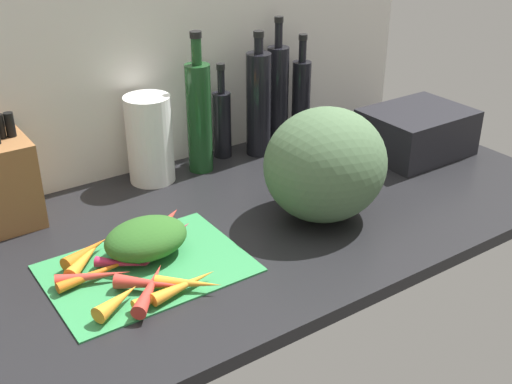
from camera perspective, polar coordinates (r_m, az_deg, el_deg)
The scene contains 26 objects.
ground_plane at distance 149.94cm, azimuth -2.28°, elevation -2.96°, with size 170.00×80.00×3.00cm, color black.
wall_back at distance 169.52cm, azimuth -9.62°, elevation 11.83°, with size 170.00×3.00×60.00cm, color silver.
cutting_board at distance 133.10cm, azimuth -9.69°, elevation -6.66°, with size 39.85×28.97×0.80cm, color #338C4C.
carrot_0 at distance 129.68cm, azimuth -14.31°, elevation -7.30°, with size 2.51×2.51×14.47cm, color red.
carrot_1 at distance 132.53cm, azimuth -11.99°, elevation -6.27°, with size 2.27×2.27×10.54cm, color #B2264C.
carrot_2 at distance 121.42cm, azimuth -12.25°, elevation -9.44°, with size 3.29×3.29×10.59cm, color orange.
carrot_3 at distance 144.90cm, azimuth -7.96°, elevation -2.58°, with size 3.25×3.25×11.52cm, color red.
carrot_4 at distance 135.52cm, azimuth -14.94°, elevation -5.67°, with size 2.87×2.87×13.41cm, color orange.
carrot_5 at distance 130.99cm, azimuth -13.76°, elevation -6.93°, with size 2.20×2.20×17.81cm, color orange.
carrot_6 at distance 137.58cm, azimuth -7.98°, elevation -4.23°, with size 3.58×3.58×16.53cm, color #B2264C.
carrot_7 at distance 123.58cm, azimuth -7.37°, elevation -8.55°, with size 2.28×2.28×17.32cm, color orange.
carrot_8 at distance 123.97cm, azimuth -6.36°, elevation -8.27°, with size 2.58×2.58×14.49cm, color orange.
carrot_9 at distance 124.94cm, azimuth -9.45°, elevation -8.08°, with size 2.99×2.99×13.84cm, color red.
carrot_10 at distance 137.18cm, azimuth -14.89°, elevation -5.16°, with size 3.19×3.19×11.97cm, color orange.
carrot_11 at distance 124.29cm, azimuth -6.06°, elevation -8.12°, with size 2.69×2.69×12.92cm, color orange.
carrot_12 at distance 123.90cm, azimuth -9.42°, elevation -8.41°, with size 2.97×2.97×15.84cm, color red.
carrot_greens_pile at distance 134.85cm, azimuth -9.79°, elevation -4.10°, with size 17.76×13.66×7.51cm, color #2D6023.
winter_squash at distance 145.66cm, azimuth 6.21°, elevation 2.43°, with size 28.95×26.76×26.29cm, color #4C6B47.
knife_block at distance 154.38cm, azimuth -21.35°, elevation 0.97°, with size 11.26×15.48×25.74cm.
paper_towel_roll at distance 165.48cm, azimuth -9.46°, elevation 4.66°, with size 11.79×11.79×22.83cm, color white.
bottle_0 at distance 168.55cm, azimuth -5.11°, elevation 6.80°, with size 6.58×6.58×37.40cm.
bottle_1 at distance 178.45cm, azimuth -3.05°, elevation 6.26°, with size 5.03×5.03×26.75cm.
bottle_2 at distance 178.51cm, azimuth 0.23°, elevation 7.94°, with size 6.90×6.90×34.96cm.
bottle_3 at distance 187.05cm, azimuth 1.95°, elevation 8.79°, with size 6.26×6.26×36.87cm.
bottle_4 at distance 191.19cm, azimuth 4.05°, elevation 8.40°, with size 5.50×5.50×31.27cm.
dish_rack at distance 187.14cm, azimuth 14.12°, elevation 5.22°, with size 28.49×22.13×12.86cm, color black.
Camera 1 is at (-68.52, -110.36, 73.37)cm, focal length 44.78 mm.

